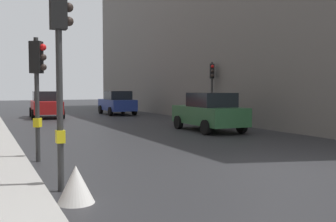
% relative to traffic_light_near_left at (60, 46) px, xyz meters
% --- Properties ---
extents(ground_plane, '(120.00, 120.00, 0.00)m').
position_rel_traffic_light_near_left_xyz_m(ground_plane, '(5.27, -0.09, -2.75)').
color(ground_plane, '#28282B').
extents(building_facade_right, '(12.00, 35.73, 12.91)m').
position_rel_traffic_light_near_left_xyz_m(building_facade_right, '(16.86, 16.78, 3.70)').
color(building_facade_right, slate).
rests_on(building_facade_right, ground).
extents(traffic_light_near_left, '(0.43, 0.24, 4.00)m').
position_rel_traffic_light_near_left_xyz_m(traffic_light_near_left, '(0.00, 0.00, 0.00)').
color(traffic_light_near_left, '#2D2D2D').
rests_on(traffic_light_near_left, ground).
extents(traffic_light_near_right, '(0.44, 0.38, 3.30)m').
position_rel_traffic_light_near_left_xyz_m(traffic_light_near_right, '(-0.00, 3.32, -0.48)').
color(traffic_light_near_right, '#2D2D2D').
rests_on(traffic_light_near_right, ground).
extents(traffic_light_mid_street, '(0.34, 0.45, 3.46)m').
position_rel_traffic_light_near_left_xyz_m(traffic_light_mid_street, '(10.55, 11.53, -0.37)').
color(traffic_light_mid_street, '#2D2D2D').
rests_on(traffic_light_mid_street, ground).
extents(car_red_sedan, '(2.23, 4.31, 1.76)m').
position_rel_traffic_light_near_left_xyz_m(car_red_sedan, '(2.52, 19.43, -1.88)').
color(car_red_sedan, red).
rests_on(car_red_sedan, ground).
extents(car_blue_van, '(2.08, 4.23, 1.76)m').
position_rel_traffic_light_near_left_xyz_m(car_blue_van, '(7.81, 20.48, -1.88)').
color(car_blue_van, navy).
rests_on(car_blue_van, ground).
extents(car_green_estate, '(2.12, 4.25, 1.76)m').
position_rel_traffic_light_near_left_xyz_m(car_green_estate, '(8.07, 7.78, -1.88)').
color(car_green_estate, '#2D6038').
rests_on(car_green_estate, ground).
extents(warning_sign_triangle, '(0.64, 0.64, 0.65)m').
position_rel_traffic_light_near_left_xyz_m(warning_sign_triangle, '(0.07, -0.89, -2.43)').
color(warning_sign_triangle, silver).
rests_on(warning_sign_triangle, ground).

